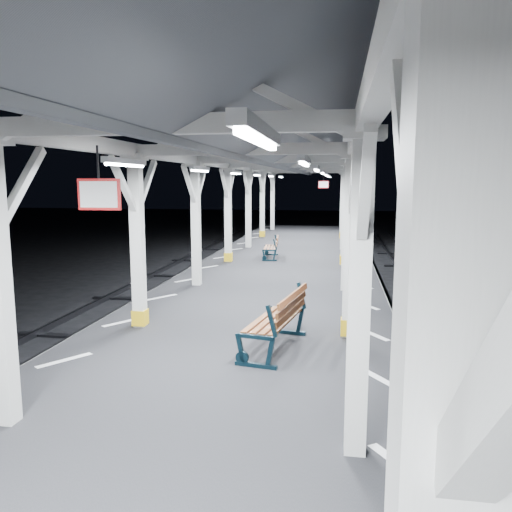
# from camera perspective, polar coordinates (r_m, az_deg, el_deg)

# --- Properties ---
(ground) EXTENTS (120.00, 120.00, 0.00)m
(ground) POSITION_cam_1_polar(r_m,az_deg,el_deg) (8.14, -4.61, -19.42)
(ground) COLOR black
(ground) RESTS_ON ground
(platform) EXTENTS (6.00, 50.00, 1.00)m
(platform) POSITION_cam_1_polar(r_m,az_deg,el_deg) (7.92, -4.66, -16.22)
(platform) COLOR black
(platform) RESTS_ON ground
(hazard_stripes_left) EXTENTS (1.00, 48.00, 0.01)m
(hazard_stripes_left) POSITION_cam_1_polar(r_m,az_deg,el_deg) (8.62, -21.03, -11.06)
(hazard_stripes_left) COLOR silver
(hazard_stripes_left) RESTS_ON platform
(hazard_stripes_right) EXTENTS (1.00, 48.00, 0.01)m
(hazard_stripes_right) POSITION_cam_1_polar(r_m,az_deg,el_deg) (7.54, 14.21, -13.57)
(hazard_stripes_right) COLOR silver
(hazard_stripes_right) RESTS_ON platform
(canopy) EXTENTS (5.40, 49.00, 4.65)m
(canopy) POSITION_cam_1_polar(r_m,az_deg,el_deg) (7.22, -5.09, 14.45)
(canopy) COLOR silver
(canopy) RESTS_ON platform
(bench_mid) EXTENTS (1.00, 1.95, 1.01)m
(bench_mid) POSITION_cam_1_polar(r_m,az_deg,el_deg) (8.39, 2.75, -7.19)
(bench_mid) COLOR black
(bench_mid) RESTS_ON platform
(bench_far) EXTENTS (0.68, 1.51, 0.80)m
(bench_far) POSITION_cam_1_polar(r_m,az_deg,el_deg) (18.44, 1.92, 1.08)
(bench_far) COLOR black
(bench_far) RESTS_ON platform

